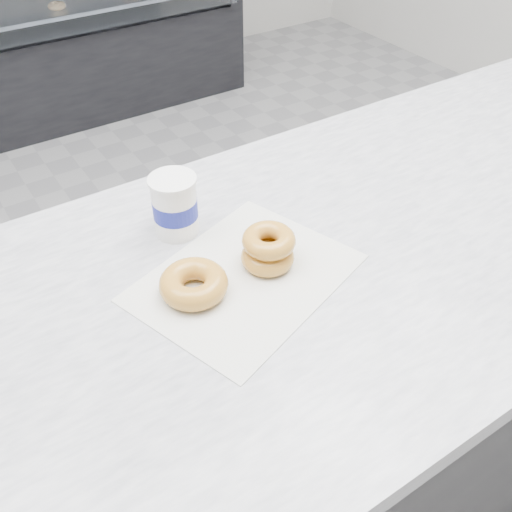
# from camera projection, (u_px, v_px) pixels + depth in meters

# --- Properties ---
(ground) EXTENTS (5.00, 5.00, 0.00)m
(ground) POSITION_uv_depth(u_px,v_px,m) (221.00, 345.00, 1.98)
(ground) COLOR gray
(ground) RESTS_ON ground
(counter) EXTENTS (3.06, 0.76, 0.90)m
(counter) POSITION_uv_depth(u_px,v_px,m) (345.00, 384.00, 1.31)
(counter) COLOR #333335
(counter) RESTS_ON ground
(display_case) EXTENTS (2.40, 0.74, 1.25)m
(display_case) POSITION_uv_depth(u_px,v_px,m) (14.00, 26.00, 3.01)
(display_case) COLOR black
(display_case) RESTS_ON ground
(wax_paper) EXTENTS (0.41, 0.36, 0.00)m
(wax_paper) POSITION_uv_depth(u_px,v_px,m) (245.00, 278.00, 0.92)
(wax_paper) COLOR silver
(wax_paper) RESTS_ON counter
(donut_single) EXTENTS (0.12, 0.12, 0.04)m
(donut_single) POSITION_uv_depth(u_px,v_px,m) (194.00, 284.00, 0.88)
(donut_single) COLOR gold
(donut_single) RESTS_ON wax_paper
(donut_stack) EXTENTS (0.12, 0.12, 0.06)m
(donut_stack) POSITION_uv_depth(u_px,v_px,m) (268.00, 249.00, 0.93)
(donut_stack) COLOR gold
(donut_stack) RESTS_ON wax_paper
(coffee_cup) EXTENTS (0.10, 0.10, 0.11)m
(coffee_cup) POSITION_uv_depth(u_px,v_px,m) (175.00, 205.00, 0.98)
(coffee_cup) COLOR white
(coffee_cup) RESTS_ON counter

